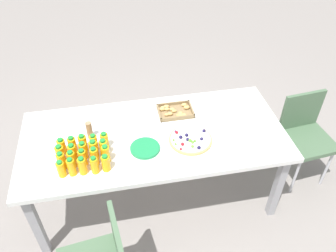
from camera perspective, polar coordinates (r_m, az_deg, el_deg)
ground_plane at (r=3.16m, az=-2.00°, el=-11.29°), size 12.00×12.00×0.00m
party_table at (r=2.66m, az=-2.33°, el=-2.41°), size 2.02×0.92×0.73m
chair_end at (r=3.22m, az=21.95°, el=-0.83°), size 0.44×0.44×0.83m
juice_bottle_0 at (r=2.39m, az=-17.47°, el=-6.88°), size 0.05×0.05×0.13m
juice_bottle_1 at (r=2.37m, az=-15.88°, el=-6.61°), size 0.05×0.05×0.15m
juice_bottle_2 at (r=2.36m, az=-14.15°, el=-6.47°), size 0.06×0.06×0.14m
juice_bottle_3 at (r=2.35m, az=-12.20°, el=-6.43°), size 0.05×0.05×0.14m
juice_bottle_4 at (r=2.35m, az=-10.38°, el=-6.12°), size 0.06×0.06×0.13m
juice_bottle_5 at (r=2.43m, az=-17.42°, el=-5.60°), size 0.05×0.05×0.14m
juice_bottle_6 at (r=2.42m, az=-15.83°, el=-5.41°), size 0.05×0.05×0.14m
juice_bottle_7 at (r=2.42m, az=-14.10°, el=-5.17°), size 0.05×0.05×0.14m
juice_bottle_8 at (r=2.40m, az=-12.21°, el=-4.98°), size 0.05×0.05×0.15m
juice_bottle_9 at (r=2.40m, az=-10.36°, el=-4.65°), size 0.06×0.06×0.15m
juice_bottle_10 at (r=2.48m, az=-17.60°, el=-4.45°), size 0.06×0.06×0.14m
juice_bottle_11 at (r=2.47m, az=-15.69°, el=-4.28°), size 0.06×0.06×0.14m
juice_bottle_12 at (r=2.47m, az=-14.01°, el=-3.98°), size 0.06×0.06×0.14m
juice_bottle_13 at (r=2.46m, az=-12.33°, el=-3.76°), size 0.06×0.06×0.15m
juice_bottle_14 at (r=2.45m, az=-10.70°, el=-3.61°), size 0.06×0.06×0.14m
juice_bottle_15 at (r=2.54m, az=-17.36°, el=-3.30°), size 0.06×0.06×0.13m
juice_bottle_16 at (r=2.53m, az=-15.74°, el=-3.01°), size 0.06×0.06×0.13m
juice_bottle_17 at (r=2.52m, az=-14.06°, el=-2.79°), size 0.06×0.06×0.14m
juice_bottle_18 at (r=2.52m, az=-12.32°, el=-2.67°), size 0.05×0.05×0.13m
juice_bottle_19 at (r=2.51m, az=-10.57°, el=-2.43°), size 0.06×0.06×0.14m
fruit_pizza at (r=2.56m, az=3.77°, el=-2.26°), size 0.32×0.32×0.05m
snack_tray at (r=2.80m, az=1.24°, el=2.48°), size 0.28×0.21×0.04m
plate_stack at (r=2.49m, az=-3.86°, el=-3.73°), size 0.22×0.22×0.02m
napkin_stack at (r=2.82m, az=-5.72°, el=2.22°), size 0.15×0.15×0.01m
cardboard_tube at (r=2.61m, az=-13.02°, el=-0.69°), size 0.04×0.04×0.14m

